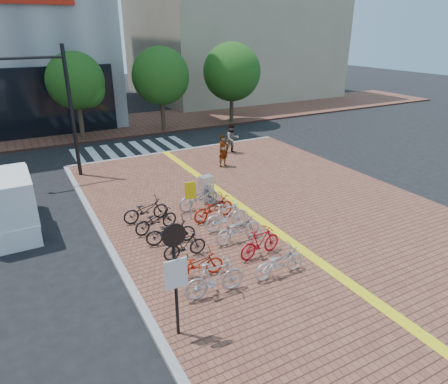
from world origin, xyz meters
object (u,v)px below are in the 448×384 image
bike_5 (146,210)px  pedestrian_b (232,139)px  bike_7 (260,242)px  bike_0 (215,278)px  notice_sign (175,267)px  bike_8 (238,229)px  bike_10 (214,208)px  box_truck (8,203)px  bike_9 (227,216)px  pedestrian_a (223,151)px  bike_2 (185,245)px  traffic_light_pole (34,90)px  bike_1 (197,264)px  bike_4 (156,220)px  bike_6 (279,262)px  bike_11 (199,197)px  bike_3 (171,231)px  yellow_sign (190,194)px  utility_box (206,189)px

bike_5 → pedestrian_b: 10.28m
bike_5 → bike_7: bike_7 is taller
bike_0 → notice_sign: bearing=125.5°
bike_8 → bike_5: bearing=33.1°
bike_10 → box_truck: box_truck is taller
bike_9 → pedestrian_a: size_ratio=1.02×
bike_2 → bike_9: bearing=-63.2°
pedestrian_b → traffic_light_pole: traffic_light_pole is taller
bike_1 → bike_10: bike_10 is taller
box_truck → pedestrian_b: bearing=19.8°
bike_4 → pedestrian_a: (6.01, 5.62, 0.44)m
pedestrian_b → notice_sign: 16.25m
bike_0 → bike_6: bearing=-89.2°
pedestrian_b → bike_11: bearing=-127.7°
bike_9 → notice_sign: notice_sign is taller
bike_3 → bike_6: 4.23m
pedestrian_a → pedestrian_b: bearing=34.4°
bike_4 → bike_8: (2.39, -2.20, 0.03)m
bike_1 → pedestrian_b: size_ratio=0.93×
bike_10 → bike_0: bearing=143.6°
yellow_sign → traffic_light_pole: bearing=120.1°
bike_4 → notice_sign: (-1.42, -5.68, 1.55)m
traffic_light_pole → bike_9: bearing=-59.6°
pedestrian_b → notice_sign: size_ratio=0.57×
bike_7 → box_truck: (-7.45, 6.58, 0.48)m
bike_7 → bike_11: size_ratio=0.86×
bike_2 → notice_sign: 4.04m
bike_1 → bike_6: 2.59m
utility_box → box_truck: 8.01m
bike_9 → traffic_light_pole: size_ratio=0.28×
bike_0 → bike_10: bike_0 is taller
bike_10 → box_truck: size_ratio=0.45×
pedestrian_a → bike_7: bearing=-126.2°
bike_7 → bike_11: 4.60m
bike_10 → notice_sign: notice_sign is taller
bike_3 → bike_7: (2.39, -2.29, 0.04)m
bike_8 → notice_sign: (-3.81, -3.48, 1.52)m
bike_9 → bike_11: (-0.12, 2.31, -0.04)m
bike_8 → utility_box: (0.54, 3.73, 0.13)m
bike_5 → pedestrian_b: (7.82, 6.66, 0.42)m
bike_6 → pedestrian_a: (3.59, 10.36, 0.43)m
bike_10 → yellow_sign: 1.13m
bike_9 → notice_sign: 6.12m
pedestrian_b → traffic_light_pole: bearing=179.7°
bike_9 → pedestrian_a: pedestrian_a is taller
bike_2 → utility_box: (2.72, 3.86, 0.16)m
utility_box → notice_sign: (-4.35, -7.22, 1.39)m
bike_10 → bike_3: bearing=104.4°
bike_5 → traffic_light_pole: bearing=22.8°
bike_10 → traffic_light_pole: (-5.38, 8.23, 4.08)m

